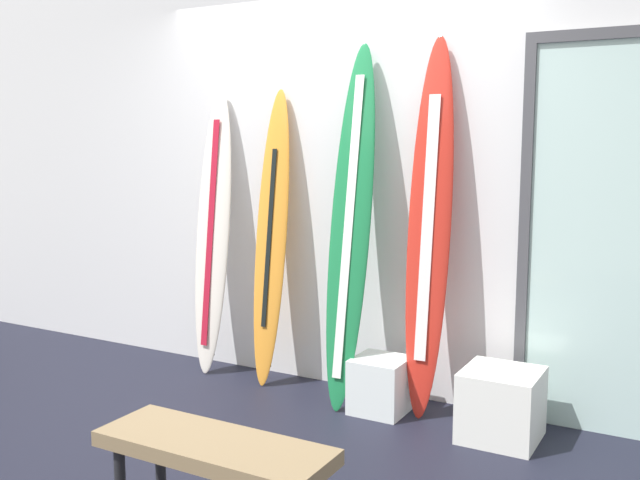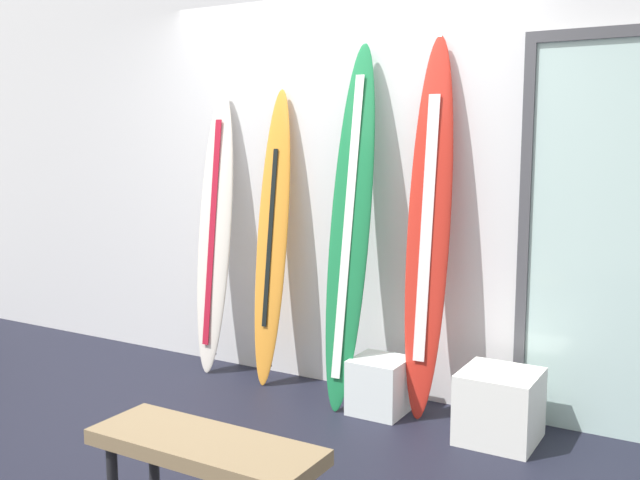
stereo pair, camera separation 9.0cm
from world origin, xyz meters
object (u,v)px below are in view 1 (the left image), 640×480
(surfboard_ivory, at_px, (213,235))
(display_block_center, at_px, (381,385))
(display_block_left, at_px, (501,405))
(surfboard_crimson, at_px, (429,230))
(bench, at_px, (214,456))
(glass_door, at_px, (626,232))
(surfboard_sunset, at_px, (271,241))
(surfboard_emerald, at_px, (350,229))

(surfboard_ivory, distance_m, display_block_center, 1.56)
(display_block_left, xyz_separation_m, display_block_center, (-0.73, 0.05, -0.03))
(surfboard_crimson, distance_m, bench, 1.95)
(display_block_left, relative_size, display_block_center, 1.23)
(surfboard_crimson, relative_size, display_block_center, 6.74)
(surfboard_ivory, xyz_separation_m, surfboard_crimson, (1.57, -0.03, 0.13))
(bench, bearing_deg, glass_door, 59.28)
(surfboard_sunset, height_order, display_block_center, surfboard_sunset)
(surfboard_emerald, bearing_deg, display_block_left, -5.98)
(surfboard_crimson, distance_m, display_block_left, 1.04)
(display_block_center, height_order, bench, bench)
(surfboard_crimson, xyz_separation_m, display_block_center, (-0.23, -0.13, -0.92))
(surfboard_ivory, distance_m, surfboard_sunset, 0.48)
(bench, bearing_deg, display_block_center, 92.56)
(surfboard_emerald, height_order, glass_door, surfboard_emerald)
(display_block_center, bearing_deg, surfboard_sunset, 169.96)
(display_block_left, distance_m, bench, 1.79)
(surfboard_emerald, relative_size, display_block_left, 5.43)
(bench, bearing_deg, surfboard_emerald, 100.03)
(display_block_center, bearing_deg, surfboard_emerald, 166.71)
(surfboard_emerald, bearing_deg, display_block_center, -13.29)
(surfboard_ivory, relative_size, surfboard_emerald, 0.89)
(surfboard_crimson, distance_m, glass_door, 1.04)
(surfboard_sunset, bearing_deg, glass_door, 4.06)
(surfboard_ivory, height_order, display_block_center, surfboard_ivory)
(surfboard_sunset, distance_m, glass_door, 2.13)
(surfboard_sunset, distance_m, display_block_left, 1.77)
(glass_door, distance_m, bench, 2.43)
(glass_door, relative_size, bench, 2.31)
(surfboard_ivory, height_order, surfboard_emerald, surfboard_emerald)
(display_block_left, bearing_deg, glass_door, 33.14)
(surfboard_ivory, bearing_deg, surfboard_crimson, -1.04)
(display_block_center, bearing_deg, surfboard_crimson, 29.65)
(surfboard_emerald, xyz_separation_m, bench, (0.31, -1.75, -0.66))
(surfboard_emerald, distance_m, surfboard_crimson, 0.47)
(surfboard_sunset, bearing_deg, display_block_left, -7.09)
(display_block_center, bearing_deg, bench, -87.44)
(surfboard_sunset, xyz_separation_m, glass_door, (2.12, 0.15, 0.17))
(surfboard_sunset, bearing_deg, surfboard_crimson, -0.99)
(surfboard_crimson, xyz_separation_m, glass_door, (1.03, 0.17, 0.04))
(surfboard_sunset, relative_size, surfboard_crimson, 0.88)
(glass_door, bearing_deg, display_block_left, -146.86)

